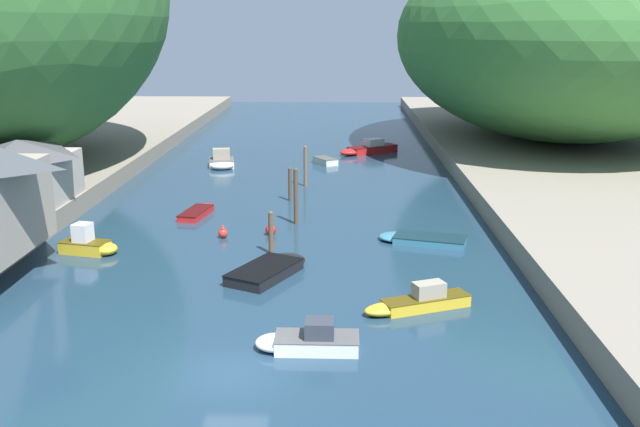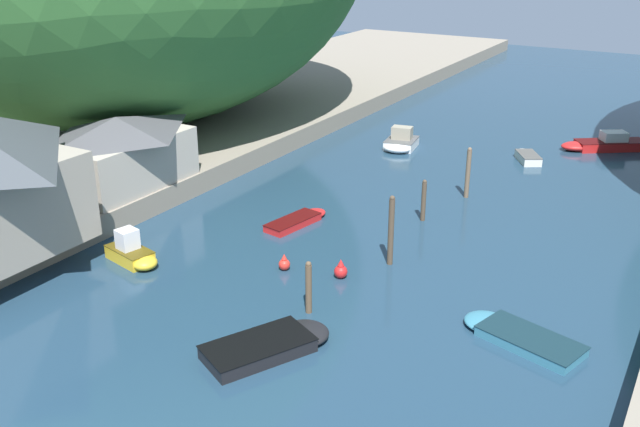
# 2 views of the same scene
# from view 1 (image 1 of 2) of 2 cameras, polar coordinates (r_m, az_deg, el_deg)

# --- Properties ---
(water_surface) EXTENTS (130.00, 130.00, 0.00)m
(water_surface) POSITION_cam_1_polar(r_m,az_deg,el_deg) (55.42, -2.51, 1.84)
(water_surface) COLOR #1E384C
(water_surface) RESTS_ON ground
(right_bank) EXTENTS (22.00, 120.00, 1.39)m
(right_bank) POSITION_cam_1_polar(r_m,az_deg,el_deg) (58.82, 22.05, 2.21)
(right_bank) COLOR gray
(right_bank) RESTS_ON ground
(hillside_right) EXTENTS (32.14, 44.99, 20.00)m
(hillside_right) POSITION_cam_1_polar(r_m,az_deg,el_deg) (75.45, 18.83, 13.28)
(hillside_right) COLOR #387033
(hillside_right) RESTS_ON right_bank
(boathouse_shed) EXTENTS (5.61, 8.79, 4.16)m
(boathouse_shed) POSITION_cam_1_polar(r_m,az_deg,el_deg) (48.86, -22.90, 3.13)
(boathouse_shed) COLOR #B2A899
(boathouse_shed) RESTS_ON left_bank
(boat_far_right_bank) EXTENTS (5.48, 3.27, 0.44)m
(boat_far_right_bank) POSITION_cam_1_polar(r_m,az_deg,el_deg) (42.61, 7.95, -2.02)
(boat_far_right_bank) COLOR teal
(boat_far_right_bank) RESTS_ON water_surface
(boat_yellow_tender) EXTENTS (6.27, 5.13, 1.40)m
(boat_yellow_tender) POSITION_cam_1_polar(r_m,az_deg,el_deg) (71.67, 3.79, 5.18)
(boat_yellow_tender) COLOR red
(boat_yellow_tender) RESTS_ON water_surface
(boat_small_dinghy) EXTENTS (4.31, 5.74, 0.58)m
(boat_small_dinghy) POSITION_cam_1_polar(r_m,az_deg,el_deg) (37.05, -3.91, -4.40)
(boat_small_dinghy) COLOR black
(boat_small_dinghy) RESTS_ON water_surface
(boat_red_skiff) EXTENTS (2.03, 4.57, 0.43)m
(boat_red_skiff) POSITION_cam_1_polar(r_m,az_deg,el_deg) (49.13, -9.68, 0.18)
(boat_red_skiff) COLOR red
(boat_red_skiff) RESTS_ON water_surface
(boat_navy_launch) EXTENTS (4.14, 1.57, 1.27)m
(boat_navy_launch) POSITION_cam_1_polar(r_m,az_deg,el_deg) (28.65, -1.07, -10.12)
(boat_navy_launch) COLOR white
(boat_navy_launch) RESTS_ON water_surface
(boat_open_rowboat) EXTENTS (2.73, 3.35, 0.60)m
(boat_open_rowboat) POSITION_cam_1_polar(r_m,az_deg,el_deg) (66.22, 0.26, 4.27)
(boat_open_rowboat) COLOR silver
(boat_open_rowboat) RESTS_ON water_surface
(boat_moored_right) EXTENTS (5.16, 2.98, 1.23)m
(boat_moored_right) POSITION_cam_1_polar(r_m,az_deg,el_deg) (32.70, 7.72, -7.03)
(boat_moored_right) COLOR gold
(boat_moored_right) RESTS_ON water_surface
(boat_near_quay) EXTENTS (3.49, 2.02, 1.71)m
(boat_near_quay) POSITION_cam_1_polar(r_m,az_deg,el_deg) (42.19, -17.94, -2.37)
(boat_near_quay) COLOR gold
(boat_near_quay) RESTS_ON water_surface
(boat_far_upstream) EXTENTS (2.68, 3.75, 1.64)m
(boat_far_upstream) POSITION_cam_1_polar(r_m,az_deg,el_deg) (65.05, -7.87, 4.12)
(boat_far_upstream) COLOR white
(boat_far_upstream) RESTS_ON water_surface
(mooring_post_second) EXTENTS (0.28, 0.28, 2.48)m
(mooring_post_second) POSITION_cam_1_polar(r_m,az_deg,el_deg) (39.94, -3.94, -1.52)
(mooring_post_second) COLOR brown
(mooring_post_second) RESTS_ON water_surface
(mooring_post_middle) EXTENTS (0.29, 0.29, 3.68)m
(mooring_post_middle) POSITION_cam_1_polar(r_m,az_deg,el_deg) (45.70, -1.94, 1.40)
(mooring_post_middle) COLOR #4C3D2D
(mooring_post_middle) RESTS_ON water_surface
(mooring_post_fourth) EXTENTS (0.27, 0.27, 2.49)m
(mooring_post_fourth) POSITION_cam_1_polar(r_m,az_deg,el_deg) (51.92, -2.41, 2.36)
(mooring_post_fourth) COLOR #4C3D2D
(mooring_post_fourth) RESTS_ON water_surface
(mooring_post_farthest) EXTENTS (0.29, 0.29, 3.26)m
(mooring_post_farthest) POSITION_cam_1_polar(r_m,az_deg,el_deg) (56.60, -1.17, 3.82)
(mooring_post_farthest) COLOR brown
(mooring_post_farthest) RESTS_ON water_surface
(channel_buoy_near) EXTENTS (0.66, 0.66, 0.99)m
(channel_buoy_near) POSITION_cam_1_polar(r_m,az_deg,el_deg) (43.69, -3.97, -1.25)
(channel_buoy_near) COLOR red
(channel_buoy_near) RESTS_ON water_surface
(channel_buoy_far) EXTENTS (0.58, 0.58, 0.87)m
(channel_buoy_far) POSITION_cam_1_polar(r_m,az_deg,el_deg) (43.45, -7.77, -1.51)
(channel_buoy_far) COLOR red
(channel_buoy_far) RESTS_ON water_surface
(person_on_quay) EXTENTS (0.29, 0.41, 1.69)m
(person_on_quay) POSITION_cam_1_polar(r_m,az_deg,el_deg) (43.28, -23.51, 0.08)
(person_on_quay) COLOR #282D3D
(person_on_quay) RESTS_ON left_bank
(person_by_boathouse) EXTENTS (0.26, 0.40, 1.69)m
(person_by_boathouse) POSITION_cam_1_polar(r_m,az_deg,el_deg) (47.51, -21.11, 1.55)
(person_by_boathouse) COLOR #282D3D
(person_by_boathouse) RESTS_ON left_bank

